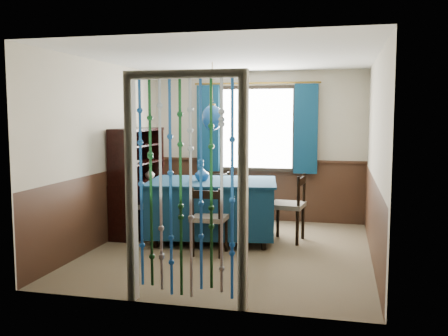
% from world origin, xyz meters
% --- Properties ---
extents(floor, '(4.00, 4.00, 0.00)m').
position_xyz_m(floor, '(0.00, 0.00, 0.00)').
color(floor, brown).
rests_on(floor, ground).
extents(ceiling, '(4.00, 4.00, 0.00)m').
position_xyz_m(ceiling, '(0.00, 0.00, 2.50)').
color(ceiling, silver).
rests_on(ceiling, ground).
extents(wall_back, '(3.60, 0.00, 3.60)m').
position_xyz_m(wall_back, '(0.00, 2.00, 1.25)').
color(wall_back, '#BAB098').
rests_on(wall_back, ground).
extents(wall_front, '(3.60, 0.00, 3.60)m').
position_xyz_m(wall_front, '(0.00, -2.00, 1.25)').
color(wall_front, '#BAB098').
rests_on(wall_front, ground).
extents(wall_left, '(0.00, 4.00, 4.00)m').
position_xyz_m(wall_left, '(-1.80, 0.00, 1.25)').
color(wall_left, '#BAB098').
rests_on(wall_left, ground).
extents(wall_right, '(0.00, 4.00, 4.00)m').
position_xyz_m(wall_right, '(1.80, 0.00, 1.25)').
color(wall_right, '#BAB098').
rests_on(wall_right, ground).
extents(wainscot_back, '(3.60, 0.00, 3.60)m').
position_xyz_m(wainscot_back, '(0.00, 1.99, 0.50)').
color(wainscot_back, '#392216').
rests_on(wainscot_back, ground).
extents(wainscot_front, '(3.60, 0.00, 3.60)m').
position_xyz_m(wainscot_front, '(0.00, -1.99, 0.50)').
color(wainscot_front, '#392216').
rests_on(wainscot_front, ground).
extents(wainscot_left, '(0.00, 4.00, 4.00)m').
position_xyz_m(wainscot_left, '(-1.79, 0.00, 0.50)').
color(wainscot_left, '#392216').
rests_on(wainscot_left, ground).
extents(wainscot_right, '(0.00, 4.00, 4.00)m').
position_xyz_m(wainscot_right, '(1.79, 0.00, 0.50)').
color(wainscot_right, '#392216').
rests_on(wainscot_right, ground).
extents(window, '(1.32, 0.12, 1.42)m').
position_xyz_m(window, '(0.00, 1.95, 1.55)').
color(window, black).
rests_on(window, wall_back).
extents(doorway, '(1.16, 0.12, 2.18)m').
position_xyz_m(doorway, '(0.00, -1.94, 1.05)').
color(doorway, silver).
rests_on(doorway, ground).
extents(dining_table, '(1.94, 1.48, 0.86)m').
position_xyz_m(dining_table, '(-0.37, 0.45, 0.49)').
color(dining_table, '#0D2D47').
rests_on(dining_table, floor).
extents(chair_near, '(0.44, 0.42, 0.88)m').
position_xyz_m(chair_near, '(-0.22, -0.28, 0.47)').
color(chair_near, black).
rests_on(chair_near, floor).
extents(chair_far, '(0.55, 0.54, 0.87)m').
position_xyz_m(chair_far, '(-0.48, 1.22, 0.46)').
color(chair_far, black).
rests_on(chair_far, floor).
extents(chair_left, '(0.56, 0.57, 0.91)m').
position_xyz_m(chair_left, '(-1.42, 0.31, 0.48)').
color(chair_left, black).
rests_on(chair_left, floor).
extents(chair_right, '(0.50, 0.52, 0.95)m').
position_xyz_m(chair_right, '(0.70, 0.65, 0.50)').
color(chair_right, black).
rests_on(chair_right, floor).
extents(sideboard, '(0.43, 1.22, 1.58)m').
position_xyz_m(sideboard, '(-1.57, 0.62, 0.56)').
color(sideboard, black).
rests_on(sideboard, floor).
extents(pendant_lamp, '(0.28, 0.28, 0.93)m').
position_xyz_m(pendant_lamp, '(-0.37, 0.45, 1.74)').
color(pendant_lamp, olive).
rests_on(pendant_lamp, ceiling).
extents(vase_table, '(0.22, 0.22, 0.19)m').
position_xyz_m(vase_table, '(-0.51, 0.40, 0.95)').
color(vase_table, navy).
rests_on(vase_table, dining_table).
extents(bowl_shelf, '(0.21, 0.21, 0.05)m').
position_xyz_m(bowl_shelf, '(-1.51, 0.34, 1.11)').
color(bowl_shelf, beige).
rests_on(bowl_shelf, sideboard).
extents(vase_sideboard, '(0.20, 0.20, 0.17)m').
position_xyz_m(vase_sideboard, '(-1.51, 0.95, 0.88)').
color(vase_sideboard, beige).
rests_on(vase_sideboard, sideboard).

